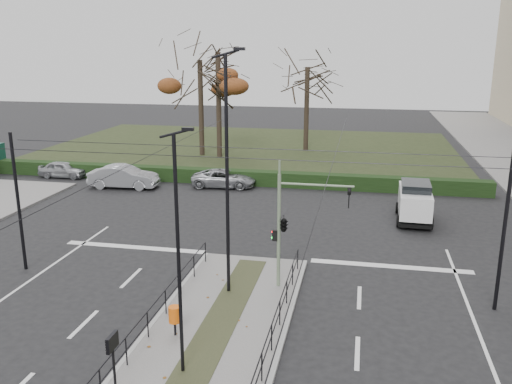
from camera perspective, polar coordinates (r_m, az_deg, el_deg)
ground at (r=20.36m, az=-2.92°, el=-12.32°), size 140.00×140.00×0.00m
median_island at (r=18.22m, az=-4.91°, el=-15.63°), size 4.40×15.00×0.14m
park at (r=51.47m, az=-0.69°, el=4.58°), size 38.00×26.00×0.10m
hedge at (r=38.65m, az=-4.82°, el=1.71°), size 38.00×1.00×1.00m
median_railing at (r=17.69m, az=-5.07°, el=-13.26°), size 4.14×13.24×0.92m
catenary at (r=20.54m, az=-1.94°, el=-1.76°), size 20.00×34.00×6.00m
traffic_light at (r=20.94m, az=3.15°, el=-3.23°), size 3.10×1.77×4.56m
litter_bin at (r=18.35m, az=-8.57°, el=-12.67°), size 0.40×0.40×1.02m
info_panel at (r=14.95m, az=-14.86°, el=-15.83°), size 0.12×0.55×2.11m
streetlamp_median_near at (r=15.20m, az=-8.12°, el=-6.53°), size 0.60×0.12×7.19m
streetlamp_median_far at (r=19.95m, az=-3.01°, el=1.88°), size 0.77×0.16×9.20m
parked_car_first at (r=42.52m, az=-19.65°, el=2.26°), size 3.59×1.45×1.22m
parked_car_second at (r=38.14m, az=-13.77°, el=1.57°), size 4.82×1.98×1.55m
parked_car_fourth at (r=37.36m, az=-3.40°, el=1.45°), size 4.53×2.36×1.22m
white_van at (r=31.08m, az=16.36°, el=-0.89°), size 1.98×4.07×2.21m
rust_tree at (r=47.71m, az=-5.94°, el=13.64°), size 7.81×7.81×10.79m
bare_tree_center at (r=50.00m, az=5.43°, el=12.33°), size 5.89×5.89×10.02m
bare_tree_near at (r=46.73m, az=-4.03°, el=13.68°), size 6.01×6.01×11.78m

